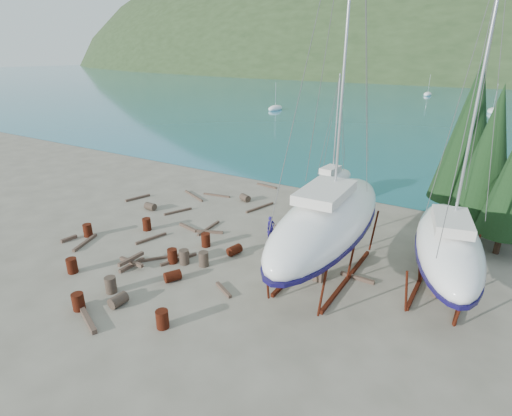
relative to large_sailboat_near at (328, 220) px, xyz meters
The scene contains 51 objects.
ground 7.07m from the large_sailboat_near, 161.20° to the right, with size 600.00×600.00×0.00m, color #655F50.
bay_water 313.06m from the large_sailboat_near, 91.08° to the left, with size 700.00×700.00×0.00m, color #1A6C82.
far_hill 318.06m from the large_sailboat_near, 91.06° to the left, with size 800.00×360.00×110.00m, color #213219.
far_house_left 199.21m from the large_sailboat_near, 109.32° to the left, with size 6.60×5.60×5.60m.
far_house_center 189.77m from the large_sailboat_near, 97.85° to the left, with size 6.60×5.60×5.60m.
cypress_near_right 12.22m from the large_sailboat_near, 56.57° to the left, with size 3.60×3.60×10.00m.
cypress_back_left 13.45m from the large_sailboat_near, 66.98° to the left, with size 4.14×4.14×11.50m.
moored_boat_left 68.27m from the large_sailboat_near, 121.76° to the left, with size 2.00×5.00×6.05m.
moored_boat_mid 78.15m from the large_sailboat_near, 86.99° to the left, with size 2.00×5.00×6.05m.
moored_boat_far 108.92m from the large_sailboat_near, 97.34° to the left, with size 2.00×5.00×6.05m.
large_sailboat_near is the anchor object (origin of this frame).
large_sailboat_far 6.09m from the large_sailboat_near, 16.42° to the left, with size 5.23×10.75×16.36m.
small_sailboat_shore 12.50m from the large_sailboat_near, 110.87° to the left, with size 2.59×6.50×10.15m.
worker 5.99m from the large_sailboat_near, 154.12° to the left, with size 0.58×0.38×1.58m, color navy.
drum_0 16.31m from the large_sailboat_near, 165.92° to the right, with size 0.58×0.58×0.88m, color #591A0F.
drum_1 11.48m from the large_sailboat_near, 132.24° to the right, with size 0.58×0.58×0.88m, color #2D2823.
drum_3 13.23m from the large_sailboat_near, 132.95° to the right, with size 0.58×0.58×0.88m, color #591A0F.
drum_4 11.94m from the large_sailboat_near, 118.07° to the left, with size 0.58×0.58×0.88m, color #591A0F.
drum_5 7.55m from the large_sailboat_near, 155.56° to the right, with size 0.58×0.58×0.88m, color #2D2823.
drum_6 6.46m from the large_sailboat_near, behind, with size 0.58×0.58×0.88m, color #591A0F.
drum_7 9.80m from the large_sailboat_near, 117.83° to the right, with size 0.58×0.58×0.88m, color #591A0F.
drum_8 13.29m from the large_sailboat_near, behind, with size 0.58×0.58×0.88m, color #591A0F.
drum_9 13.11m from the large_sailboat_near, 144.04° to the left, with size 0.58×0.58×0.88m, color #2D2823.
drum_10 9.36m from the large_sailboat_near, 156.34° to the right, with size 0.58×0.58×0.88m, color #591A0F.
drum_11 8.80m from the large_sailboat_near, 119.37° to the left, with size 0.58×0.58×0.88m, color #2D2823.
drum_12 8.98m from the large_sailboat_near, 143.06° to the right, with size 0.58×0.58×0.88m, color #591A0F.
drum_13 14.56m from the large_sailboat_near, 148.57° to the right, with size 0.58×0.58×0.88m, color #591A0F.
drum_14 8.40m from the large_sailboat_near, behind, with size 0.58×0.58×0.88m, color #591A0F.
drum_15 15.98m from the large_sailboat_near, behind, with size 0.58×0.58×0.88m, color #2D2823.
drum_16 11.91m from the large_sailboat_near, 138.79° to the right, with size 0.58×0.58×0.88m, color #2D2823.
drum_17 8.68m from the large_sailboat_near, 156.23° to the right, with size 0.58×0.58×0.88m, color #2D2823.
timber_0 15.33m from the large_sailboat_near, 151.17° to the left, with size 0.14×2.50×0.14m, color brown.
timber_1 3.71m from the large_sailboat_near, 13.35° to the left, with size 0.19×1.91×0.19m, color brown.
timber_2 18.92m from the large_sailboat_near, behind, with size 0.19×2.20×0.19m, color brown.
timber_3 10.14m from the large_sailboat_near, 158.88° to the right, with size 0.15×3.05×0.15m, color brown.
timber_4 9.53m from the large_sailboat_near, behind, with size 0.17×1.93×0.17m, color brown.
timber_5 9.24m from the large_sailboat_near, 158.15° to the right, with size 0.16×2.35×0.16m, color brown.
timber_6 9.02m from the large_sailboat_near, 113.81° to the left, with size 0.19×1.81×0.19m, color brown.
timber_7 6.68m from the large_sailboat_near, 130.33° to the right, with size 0.17×1.54×0.17m, color brown.
timber_8 11.14m from the large_sailboat_near, behind, with size 0.19×1.84×0.19m, color brown.
timber_9 16.29m from the large_sailboat_near, 132.39° to the left, with size 0.15×2.22×0.15m, color brown.
timber_10 11.20m from the large_sailboat_near, 141.37° to the left, with size 0.16×2.95×0.16m, color brown.
timber_11 10.00m from the large_sailboat_near, behind, with size 0.15×2.63×0.15m, color brown.
timber_12 12.18m from the large_sailboat_near, behind, with size 0.17×2.26×0.17m, color brown.
timber_13 17.19m from the large_sailboat_near, 162.77° to the right, with size 0.22×1.08×0.22m, color brown.
timber_14 15.84m from the large_sailboat_near, 162.10° to the right, with size 0.18×2.45×0.18m, color brown.
timber_15 16.25m from the large_sailboat_near, 157.63° to the left, with size 0.15×3.21×0.15m, color brown.
timber_16 12.92m from the large_sailboat_near, 128.92° to the right, with size 0.23×2.78×0.23m, color brown.
timber_17 14.00m from the large_sailboat_near, 169.07° to the left, with size 0.16×2.30×0.16m, color brown.
timber_pile_fore 11.55m from the large_sailboat_near, 152.15° to the right, with size 1.80×1.80×0.60m.
timber_pile_aft 6.47m from the large_sailboat_near, 140.06° to the left, with size 1.80×1.80×0.60m.
Camera 1 is at (13.05, -16.69, 11.69)m, focal length 28.00 mm.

